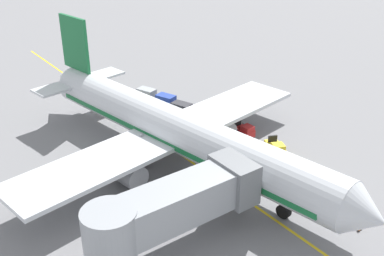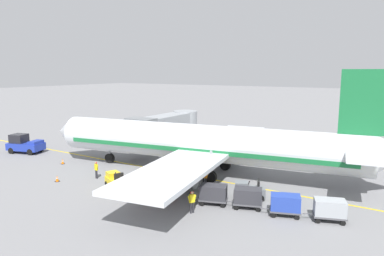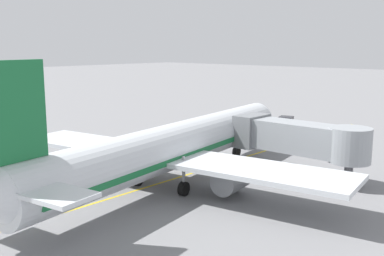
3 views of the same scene
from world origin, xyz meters
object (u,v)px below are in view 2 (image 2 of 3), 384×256
object	(u,v)px
ground_crew_loader	(205,177)
baggage_cart_tail_end	(330,208)
baggage_tug_spare	(116,181)
safety_cone_nose_right	(63,162)
baggage_cart_second_in_train	(248,196)
safety_cone_nose_left	(57,179)
baggage_cart_front	(213,193)
baggage_tug_trailing	(249,190)
baggage_tug_lead	(155,190)
ground_crew_wing_walker	(96,169)
parked_airliner	(203,144)
jet_bridge	(166,125)
ground_crew_marshaller	(192,201)
pushback_tractor	(25,144)
baggage_cart_third_in_train	(285,203)

from	to	relation	value
ground_crew_loader	baggage_cart_tail_end	bearing A→B (deg)	-99.08
baggage_tug_spare	safety_cone_nose_right	world-z (taller)	baggage_tug_spare
baggage_tug_spare	baggage_cart_tail_end	size ratio (longest dim) A/B	0.94
baggage_cart_second_in_train	safety_cone_nose_left	bearing A→B (deg)	101.20
baggage_cart_front	baggage_tug_trailing	bearing A→B (deg)	-35.48
baggage_tug_lead	ground_crew_loader	xyz separation A→B (m)	(4.72, -2.08, 0.24)
ground_crew_wing_walker	ground_crew_loader	bearing A→B (deg)	-71.38
baggage_cart_second_in_train	ground_crew_loader	size ratio (longest dim) A/B	1.75
baggage_tug_trailing	baggage_cart_tail_end	distance (m)	6.65
parked_airliner	jet_bridge	distance (m)	11.29
baggage_cart_second_in_train	ground_crew_marshaller	size ratio (longest dim) A/B	1.75
safety_cone_nose_left	safety_cone_nose_right	distance (m)	6.66
ground_crew_marshaller	safety_cone_nose_right	bearing A→B (deg)	78.68
pushback_tractor	safety_cone_nose_right	xyz separation A→B (m)	(-1.08, -8.82, -0.81)
jet_bridge	safety_cone_nose_left	size ratio (longest dim) A/B	20.83
baggage_cart_second_in_train	ground_crew_loader	world-z (taller)	ground_crew_loader
ground_crew_loader	safety_cone_nose_right	world-z (taller)	ground_crew_loader
baggage_cart_third_in_train	ground_crew_wing_walker	xyz separation A→B (m)	(-0.97, 18.55, 0.00)
parked_airliner	baggage_tug_lead	bearing A→B (deg)	-179.45
baggage_cart_tail_end	ground_crew_marshaller	distance (m)	9.78
baggage_tug_lead	baggage_tug_trailing	size ratio (longest dim) A/B	0.92
ground_crew_wing_walker	ground_crew_loader	xyz separation A→B (m)	(3.47, -10.31, 0.00)
baggage_cart_third_in_train	baggage_cart_tail_end	distance (m)	3.02
safety_cone_nose_right	baggage_cart_tail_end	bearing A→B (deg)	-90.12
ground_crew_wing_walker	safety_cone_nose_left	xyz separation A→B (m)	(-2.73, 2.42, -0.66)
baggage_tug_spare	baggage_cart_front	distance (m)	9.36
parked_airliner	baggage_cart_tail_end	bearing A→B (deg)	-111.03
parked_airliner	baggage_cart_second_in_train	world-z (taller)	parked_airliner
baggage_cart_second_in_train	ground_crew_wing_walker	size ratio (longest dim) A/B	1.75
baggage_cart_second_in_train	pushback_tractor	bearing A→B (deg)	86.44
baggage_tug_trailing	ground_crew_marshaller	xyz separation A→B (m)	(-5.03, 2.41, 0.24)
baggage_cart_tail_end	safety_cone_nose_right	size ratio (longest dim) A/B	5.02
ground_crew_loader	ground_crew_marshaller	xyz separation A→B (m)	(-5.71, -2.20, 0.00)
baggage_tug_trailing	safety_cone_nose_right	distance (m)	22.31
ground_crew_wing_walker	ground_crew_loader	world-z (taller)	same
baggage_cart_front	ground_crew_wing_walker	distance (m)	13.03
safety_cone_nose_right	baggage_tug_trailing	bearing A→B (deg)	-87.30
baggage_tug_lead	baggage_cart_second_in_train	size ratio (longest dim) A/B	0.86
baggage_tug_lead	ground_crew_marshaller	bearing A→B (deg)	-102.91
jet_bridge	safety_cone_nose_right	distance (m)	13.45
jet_bridge	baggage_cart_third_in_train	distance (m)	23.33
baggage_cart_third_in_train	baggage_cart_tail_end	world-z (taller)	same
ground_crew_wing_walker	safety_cone_nose_right	size ratio (longest dim) A/B	2.86
baggage_tug_trailing	safety_cone_nose_right	size ratio (longest dim) A/B	4.70
baggage_tug_trailing	safety_cone_nose_left	distance (m)	18.21
baggage_tug_trailing	safety_cone_nose_left	xyz separation A→B (m)	(-5.53, 17.34, -0.42)
safety_cone_nose_left	baggage_cart_tail_end	bearing A→B (deg)	-79.53
baggage_cart_tail_end	baggage_tug_spare	bearing A→B (deg)	99.30
baggage_tug_spare	ground_crew_marshaller	size ratio (longest dim) A/B	1.64
jet_bridge	baggage_cart_tail_end	xyz separation A→B (m)	(-11.55, -22.61, -2.50)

